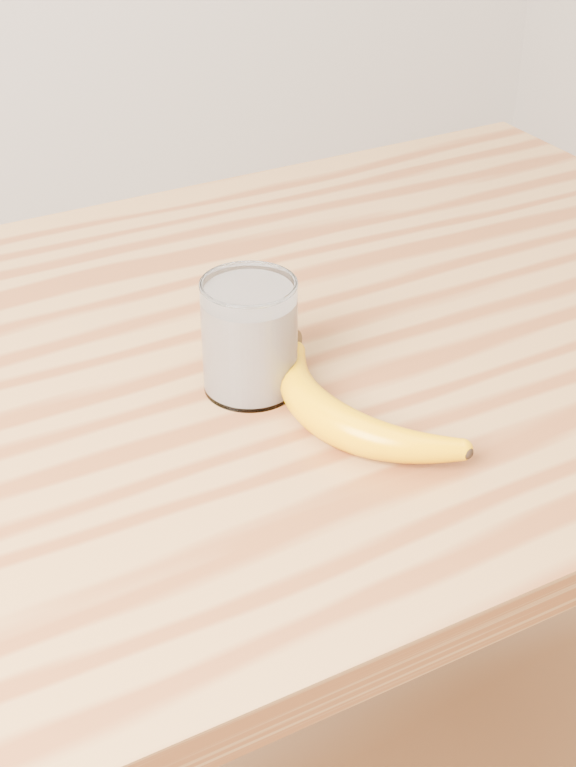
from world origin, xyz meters
name	(u,v)px	position (x,y,z in m)	size (l,w,h in m)	color
table	(276,444)	(0.00, 0.00, 0.77)	(1.20, 0.80, 0.90)	olive
smoothie_glass	(250,338)	(-0.06, -0.06, 0.95)	(0.09, 0.09, 0.11)	white
banana	(328,420)	(-0.04, -0.17, 0.92)	(0.11, 0.31, 0.04)	#DD9500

